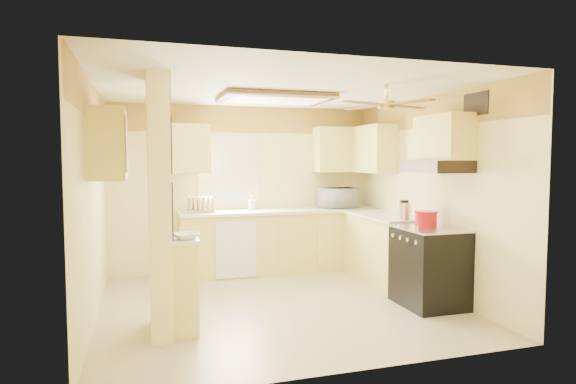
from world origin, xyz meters
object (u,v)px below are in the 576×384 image
object	(u,v)px
stove	(429,266)
dutch_oven	(426,218)
kettle	(404,211)
microwave	(338,198)
bowl	(186,236)

from	to	relation	value
stove	dutch_oven	size ratio (longest dim) A/B	3.41
kettle	microwave	bearing A→B (deg)	97.41
stove	dutch_oven	bearing A→B (deg)	78.81
dutch_oven	kettle	bearing A→B (deg)	97.48
dutch_oven	kettle	world-z (taller)	kettle
stove	kettle	world-z (taller)	kettle
bowl	stove	bearing A→B (deg)	2.94
microwave	kettle	distance (m)	1.64
dutch_oven	microwave	bearing A→B (deg)	97.43
bowl	dutch_oven	bearing A→B (deg)	5.41
bowl	kettle	distance (m)	2.84
microwave	kettle	bearing A→B (deg)	94.80
kettle	bowl	bearing A→B (deg)	-166.27
stove	microwave	size ratio (longest dim) A/B	1.63
stove	microwave	world-z (taller)	microwave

